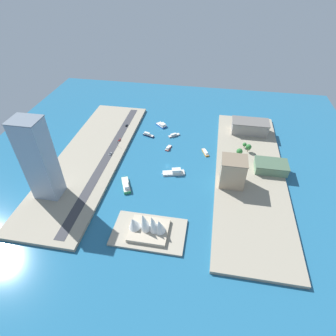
{
  "coord_description": "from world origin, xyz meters",
  "views": [
    {
      "loc": [
        -41.02,
        230.65,
        187.65
      ],
      "look_at": [
        -2.77,
        11.37,
        6.15
      ],
      "focal_mm": 29.36,
      "sensor_mm": 36.0,
      "label": 1
    }
  ],
  "objects_px": {
    "catamaran_blue": "(162,125)",
    "apartment_midrise_tan": "(233,172)",
    "yacht_sleek_gray": "(174,135)",
    "suv_black": "(126,125)",
    "terminal_long_green": "(271,166)",
    "tugboat_red": "(168,148)",
    "tower_tall_glass": "(39,160)",
    "traffic_light_waterfront": "(118,143)",
    "ferry_white_commuter": "(174,172)",
    "opera_landmark": "(148,226)",
    "carpark_squat_concrete": "(250,127)",
    "ferry_green_doubledeck": "(126,185)",
    "pickup_red": "(119,140)",
    "water_taxi_orange": "(205,152)",
    "patrol_launch_navy": "(148,135)",
    "van_white": "(110,154)"
  },
  "relations": [
    {
      "from": "yacht_sleek_gray",
      "to": "tower_tall_glass",
      "type": "bearing_deg",
      "value": 51.3
    },
    {
      "from": "carpark_squat_concrete",
      "to": "apartment_midrise_tan",
      "type": "xyz_separation_m",
      "value": [
        22.79,
        101.68,
        7.02
      ]
    },
    {
      "from": "ferry_green_doubledeck",
      "to": "pickup_red",
      "type": "relative_size",
      "value": 5.51
    },
    {
      "from": "traffic_light_waterfront",
      "to": "opera_landmark",
      "type": "height_order",
      "value": "opera_landmark"
    },
    {
      "from": "carpark_squat_concrete",
      "to": "pickup_red",
      "type": "distance_m",
      "value": 162.58
    },
    {
      "from": "ferry_white_commuter",
      "to": "tower_tall_glass",
      "type": "xyz_separation_m",
      "value": [
        111.53,
        52.1,
        40.82
      ]
    },
    {
      "from": "van_white",
      "to": "yacht_sleek_gray",
      "type": "bearing_deg",
      "value": -139.12
    },
    {
      "from": "catamaran_blue",
      "to": "traffic_light_waterfront",
      "type": "xyz_separation_m",
      "value": [
        40.78,
        60.21,
        5.97
      ]
    },
    {
      "from": "pickup_red",
      "to": "ferry_green_doubledeck",
      "type": "bearing_deg",
      "value": 112.16
    },
    {
      "from": "tugboat_red",
      "to": "catamaran_blue",
      "type": "relative_size",
      "value": 0.77
    },
    {
      "from": "yacht_sleek_gray",
      "to": "apartment_midrise_tan",
      "type": "height_order",
      "value": "apartment_midrise_tan"
    },
    {
      "from": "ferry_white_commuter",
      "to": "tugboat_red",
      "type": "relative_size",
      "value": 1.92
    },
    {
      "from": "traffic_light_waterfront",
      "to": "tugboat_red",
      "type": "bearing_deg",
      "value": -170.16
    },
    {
      "from": "pickup_red",
      "to": "traffic_light_waterfront",
      "type": "relative_size",
      "value": 0.7
    },
    {
      "from": "water_taxi_orange",
      "to": "apartment_midrise_tan",
      "type": "distance_m",
      "value": 60.45
    },
    {
      "from": "tugboat_red",
      "to": "tower_tall_glass",
      "type": "height_order",
      "value": "tower_tall_glass"
    },
    {
      "from": "pickup_red",
      "to": "catamaran_blue",
      "type": "bearing_deg",
      "value": -132.15
    },
    {
      "from": "suv_black",
      "to": "tugboat_red",
      "type": "bearing_deg",
      "value": 149.19
    },
    {
      "from": "ferry_green_doubledeck",
      "to": "tugboat_red",
      "type": "bearing_deg",
      "value": -112.94
    },
    {
      "from": "terminal_long_green",
      "to": "traffic_light_waterfront",
      "type": "height_order",
      "value": "terminal_long_green"
    },
    {
      "from": "ferry_white_commuter",
      "to": "opera_landmark",
      "type": "distance_m",
      "value": 80.4
    },
    {
      "from": "suv_black",
      "to": "terminal_long_green",
      "type": "bearing_deg",
      "value": 160.59
    },
    {
      "from": "ferry_green_doubledeck",
      "to": "van_white",
      "type": "height_order",
      "value": "ferry_green_doubledeck"
    },
    {
      "from": "catamaran_blue",
      "to": "apartment_midrise_tan",
      "type": "distance_m",
      "value": 137.01
    },
    {
      "from": "catamaran_blue",
      "to": "carpark_squat_concrete",
      "type": "bearing_deg",
      "value": 179.67
    },
    {
      "from": "suv_black",
      "to": "ferry_white_commuter",
      "type": "bearing_deg",
      "value": 133.31
    },
    {
      "from": "terminal_long_green",
      "to": "apartment_midrise_tan",
      "type": "height_order",
      "value": "apartment_midrise_tan"
    },
    {
      "from": "suv_black",
      "to": "opera_landmark",
      "type": "height_order",
      "value": "opera_landmark"
    },
    {
      "from": "pickup_red",
      "to": "traffic_light_waterfront",
      "type": "distance_m",
      "value": 13.26
    },
    {
      "from": "tower_tall_glass",
      "to": "suv_black",
      "type": "bearing_deg",
      "value": -104.85
    },
    {
      "from": "yacht_sleek_gray",
      "to": "carpark_squat_concrete",
      "type": "relative_size",
      "value": 0.32
    },
    {
      "from": "water_taxi_orange",
      "to": "patrol_launch_navy",
      "type": "bearing_deg",
      "value": -18.64
    },
    {
      "from": "terminal_long_green",
      "to": "traffic_light_waterfront",
      "type": "relative_size",
      "value": 5.16
    },
    {
      "from": "apartment_midrise_tan",
      "to": "pickup_red",
      "type": "distance_m",
      "value": 144.22
    },
    {
      "from": "tower_tall_glass",
      "to": "opera_landmark",
      "type": "xyz_separation_m",
      "value": [
        -101.69,
        27.41,
        -34.01
      ]
    },
    {
      "from": "tugboat_red",
      "to": "carpark_squat_concrete",
      "type": "relative_size",
      "value": 0.29
    },
    {
      "from": "tugboat_red",
      "to": "terminal_long_green",
      "type": "distance_m",
      "value": 115.81
    },
    {
      "from": "patrol_launch_navy",
      "to": "suv_black",
      "type": "xyz_separation_m",
      "value": [
        32.34,
        -13.77,
        2.57
      ]
    },
    {
      "from": "opera_landmark",
      "to": "pickup_red",
      "type": "bearing_deg",
      "value": -62.72
    },
    {
      "from": "catamaran_blue",
      "to": "opera_landmark",
      "type": "relative_size",
      "value": 0.48
    },
    {
      "from": "yacht_sleek_gray",
      "to": "pickup_red",
      "type": "distance_m",
      "value": 68.13
    },
    {
      "from": "yacht_sleek_gray",
      "to": "apartment_midrise_tan",
      "type": "relative_size",
      "value": 0.49
    },
    {
      "from": "terminal_long_green",
      "to": "van_white",
      "type": "height_order",
      "value": "terminal_long_green"
    },
    {
      "from": "suv_black",
      "to": "traffic_light_waterfront",
      "type": "xyz_separation_m",
      "value": [
        -3.82,
        47.13,
        3.37
      ]
    },
    {
      "from": "ferry_white_commuter",
      "to": "patrol_launch_navy",
      "type": "distance_m",
      "value": 80.22
    },
    {
      "from": "ferry_white_commuter",
      "to": "water_taxi_orange",
      "type": "bearing_deg",
      "value": -124.95
    },
    {
      "from": "opera_landmark",
      "to": "tugboat_red",
      "type": "bearing_deg",
      "value": -87.99
    },
    {
      "from": "ferry_white_commuter",
      "to": "pickup_red",
      "type": "distance_m",
      "value": 87.99
    },
    {
      "from": "water_taxi_orange",
      "to": "catamaran_blue",
      "type": "bearing_deg",
      "value": -40.14
    },
    {
      "from": "tower_tall_glass",
      "to": "traffic_light_waterfront",
      "type": "height_order",
      "value": "tower_tall_glass"
    }
  ]
}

